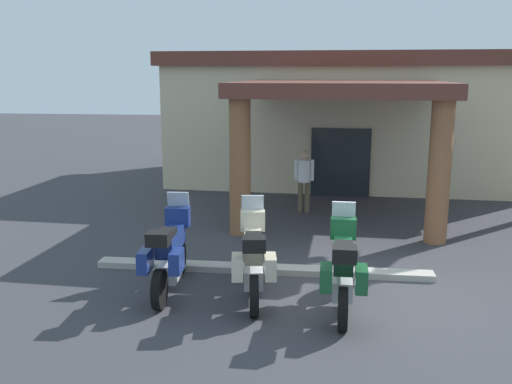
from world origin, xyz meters
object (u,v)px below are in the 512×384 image
motel_building (343,116)px  pedestrian (304,177)px  motorcycle_cream (253,258)px  motorcycle_green (343,268)px  motorcycle_blue (169,253)px

motel_building → pedestrian: bearing=-100.4°
motorcycle_cream → motel_building: bearing=-17.1°
pedestrian → motorcycle_green: bearing=13.3°
motorcycle_cream → pedestrian: (0.60, 6.11, 0.29)m
motel_building → motorcycle_blue: size_ratio=5.48×
motorcycle_green → motorcycle_cream: bearing=78.6°
motorcycle_cream → motorcycle_green: size_ratio=1.00×
motorcycle_cream → pedestrian: 6.15m
motorcycle_green → pedestrian: (-0.88, 6.44, 0.29)m
motorcycle_blue → motel_building: bearing=-19.2°
motel_building → motorcycle_green: (-0.26, -11.44, -1.55)m
motorcycle_blue → pedestrian: bearing=-22.0°
motel_building → motorcycle_green: motel_building is taller
motorcycle_blue → motorcycle_green: size_ratio=1.00×
motorcycle_green → motorcycle_blue: bearing=82.8°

